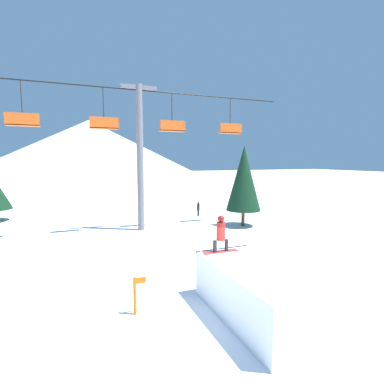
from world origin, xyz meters
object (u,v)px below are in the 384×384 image
at_px(pine_tree_near, 244,178).
at_px(trail_marker, 135,294).
at_px(snowboarder, 221,234).
at_px(distant_skier, 198,208).
at_px(snow_ramp, 256,293).

height_order(pine_tree_near, trail_marker, pine_tree_near).
bearing_deg(trail_marker, snowboarder, 4.48).
bearing_deg(distant_skier, snowboarder, -110.09).
height_order(snowboarder, distant_skier, snowboarder).
relative_size(trail_marker, distant_skier, 0.98).
bearing_deg(trail_marker, distant_skier, 60.15).
height_order(snow_ramp, pine_tree_near, pine_tree_near).
distance_m(snowboarder, pine_tree_near, 11.67).
relative_size(snow_ramp, trail_marker, 3.72).
bearing_deg(trail_marker, pine_tree_near, 44.53).
bearing_deg(snowboarder, distant_skier, 69.91).
bearing_deg(snow_ramp, snowboarder, 98.48).
bearing_deg(distant_skier, snow_ramp, -107.10).
bearing_deg(pine_tree_near, trail_marker, -135.47).
bearing_deg(snow_ramp, distant_skier, 72.90).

